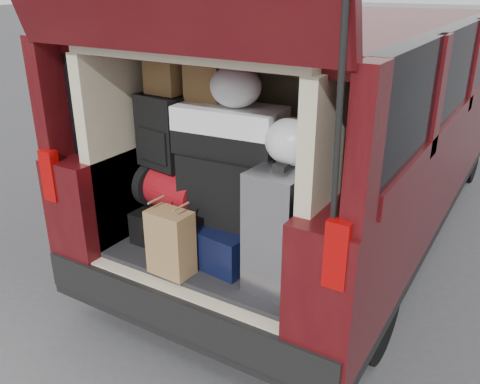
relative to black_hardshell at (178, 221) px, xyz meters
The scene contains 15 objects.
ground 0.77m from the black_hardshell, 25.13° to the right, with size 80.00×80.00×0.00m, color #3A393C.
minivan 1.74m from the black_hardshell, 77.66° to the left, with size 1.90×5.35×2.77m.
load_floor 0.53m from the black_hardshell, 15.55° to the left, with size 1.24×1.05×0.55m, color black.
black_hardshell is the anchor object (origin of this frame).
navy_hardshell 0.41m from the black_hardshell, ahead, with size 0.42×0.52×0.23m, color black.
silver_roller 0.84m from the black_hardshell, ahead, with size 0.27×0.43×0.65m, color silver.
kraft_bag 0.45m from the black_hardshell, 56.44° to the right, with size 0.24×0.15×0.37m, color #9B7746.
red_duffel 0.24m from the black_hardshell, 50.17° to the right, with size 0.42×0.27×0.27m, color maroon.
black_soft_case 0.53m from the black_hardshell, ahead, with size 0.54×0.32×0.39m, color black.
backpack 0.59m from the black_hardshell, 135.23° to the right, with size 0.30×0.18×0.42m, color black.
twotone_duffel 0.76m from the black_hardshell, ahead, with size 0.58×0.30×0.26m, color white.
grocery_sack_lower 0.89m from the black_hardshell, 159.87° to the left, with size 0.21×0.17×0.19m, color brown.
grocery_sack_upper 0.90m from the black_hardshell, 19.36° to the left, with size 0.21×0.17×0.21m, color brown.
plastic_bag_center 0.99m from the black_hardshell, ahead, with size 0.27×0.26×0.22m, color silver.
plastic_bag_right 1.05m from the black_hardshell, ahead, with size 0.27×0.25×0.24m, color silver.
Camera 1 is at (1.46, -2.07, 2.05)m, focal length 38.00 mm.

